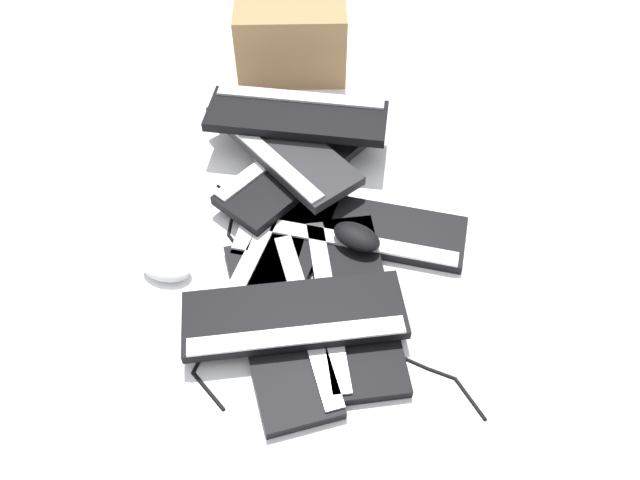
{
  "coord_description": "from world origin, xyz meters",
  "views": [
    {
      "loc": [
        0.69,
        0.52,
        1.09
      ],
      "look_at": [
        -0.02,
        0.08,
        0.06
      ],
      "focal_mm": 35.0,
      "sensor_mm": 36.0,
      "label": 1
    }
  ],
  "objects_px": {
    "mouse_1": "(357,237)",
    "cardboard_box": "(291,41)",
    "keyboard_2": "(367,229)",
    "mouse_3": "(167,268)",
    "keyboard_0": "(281,325)",
    "keyboard_1": "(352,301)",
    "keyboard_7": "(297,115)",
    "keyboard_6": "(281,145)",
    "keyboard_5": "(298,165)",
    "keyboard_4": "(281,253)",
    "mouse_2": "(295,130)",
    "mouse_0": "(302,129)",
    "keyboard_3": "(287,190)",
    "keyboard_8": "(294,316)"
  },
  "relations": [
    {
      "from": "keyboard_1",
      "to": "mouse_2",
      "type": "bearing_deg",
      "value": -134.06
    },
    {
      "from": "keyboard_4",
      "to": "mouse_2",
      "type": "bearing_deg",
      "value": -151.16
    },
    {
      "from": "keyboard_4",
      "to": "mouse_2",
      "type": "xyz_separation_m",
      "value": [
        -0.35,
        -0.19,
        0.01
      ]
    },
    {
      "from": "keyboard_2",
      "to": "keyboard_6",
      "type": "distance_m",
      "value": 0.3
    },
    {
      "from": "keyboard_6",
      "to": "mouse_3",
      "type": "xyz_separation_m",
      "value": [
        0.41,
        -0.02,
        -0.05
      ]
    },
    {
      "from": "mouse_0",
      "to": "mouse_3",
      "type": "height_order",
      "value": "same"
    },
    {
      "from": "keyboard_6",
      "to": "keyboard_0",
      "type": "bearing_deg",
      "value": 33.87
    },
    {
      "from": "keyboard_8",
      "to": "keyboard_1",
      "type": "bearing_deg",
      "value": 146.9
    },
    {
      "from": "keyboard_2",
      "to": "mouse_1",
      "type": "distance_m",
      "value": 0.07
    },
    {
      "from": "mouse_1",
      "to": "keyboard_5",
      "type": "bearing_deg",
      "value": -27.82
    },
    {
      "from": "keyboard_7",
      "to": "mouse_3",
      "type": "distance_m",
      "value": 0.5
    },
    {
      "from": "keyboard_7",
      "to": "cardboard_box",
      "type": "xyz_separation_m",
      "value": [
        -0.25,
        -0.19,
        0.0
      ]
    },
    {
      "from": "keyboard_1",
      "to": "keyboard_3",
      "type": "xyz_separation_m",
      "value": [
        -0.19,
        -0.29,
        0.0
      ]
    },
    {
      "from": "keyboard_5",
      "to": "cardboard_box",
      "type": "bearing_deg",
      "value": -144.35
    },
    {
      "from": "keyboard_5",
      "to": "mouse_3",
      "type": "distance_m",
      "value": 0.41
    },
    {
      "from": "keyboard_1",
      "to": "keyboard_5",
      "type": "xyz_separation_m",
      "value": [
        -0.25,
        -0.3,
        0.03
      ]
    },
    {
      "from": "mouse_1",
      "to": "cardboard_box",
      "type": "relative_size",
      "value": 0.37
    },
    {
      "from": "keyboard_6",
      "to": "mouse_0",
      "type": "distance_m",
      "value": 0.14
    },
    {
      "from": "keyboard_0",
      "to": "keyboard_5",
      "type": "height_order",
      "value": "keyboard_5"
    },
    {
      "from": "keyboard_3",
      "to": "keyboard_5",
      "type": "distance_m",
      "value": 0.07
    },
    {
      "from": "keyboard_1",
      "to": "keyboard_3",
      "type": "bearing_deg",
      "value": -123.33
    },
    {
      "from": "keyboard_7",
      "to": "mouse_3",
      "type": "xyz_separation_m",
      "value": [
        0.49,
        -0.02,
        -0.08
      ]
    },
    {
      "from": "keyboard_8",
      "to": "cardboard_box",
      "type": "xyz_separation_m",
      "value": [
        -0.71,
        -0.48,
        0.06
      ]
    },
    {
      "from": "keyboard_5",
      "to": "keyboard_6",
      "type": "xyz_separation_m",
      "value": [
        -0.01,
        -0.06,
        0.03
      ]
    },
    {
      "from": "keyboard_1",
      "to": "mouse_3",
      "type": "height_order",
      "value": "mouse_3"
    },
    {
      "from": "keyboard_1",
      "to": "keyboard_6",
      "type": "distance_m",
      "value": 0.45
    },
    {
      "from": "keyboard_4",
      "to": "keyboard_6",
      "type": "xyz_separation_m",
      "value": [
        -0.24,
        -0.16,
        0.06
      ]
    },
    {
      "from": "keyboard_2",
      "to": "keyboard_6",
      "type": "height_order",
      "value": "keyboard_6"
    },
    {
      "from": "mouse_0",
      "to": "mouse_3",
      "type": "relative_size",
      "value": 1.0
    },
    {
      "from": "keyboard_0",
      "to": "keyboard_1",
      "type": "bearing_deg",
      "value": 142.9
    },
    {
      "from": "keyboard_1",
      "to": "mouse_1",
      "type": "distance_m",
      "value": 0.15
    },
    {
      "from": "keyboard_7",
      "to": "mouse_2",
      "type": "bearing_deg",
      "value": -136.32
    },
    {
      "from": "keyboard_0",
      "to": "keyboard_3",
      "type": "distance_m",
      "value": 0.37
    },
    {
      "from": "keyboard_7",
      "to": "keyboard_3",
      "type": "bearing_deg",
      "value": 24.03
    },
    {
      "from": "mouse_0",
      "to": "keyboard_1",
      "type": "bearing_deg",
      "value": -76.41
    },
    {
      "from": "keyboard_1",
      "to": "mouse_1",
      "type": "bearing_deg",
      "value": -153.08
    },
    {
      "from": "keyboard_3",
      "to": "keyboard_6",
      "type": "height_order",
      "value": "keyboard_6"
    },
    {
      "from": "mouse_0",
      "to": "keyboard_7",
      "type": "bearing_deg",
      "value": -100.68
    },
    {
      "from": "mouse_2",
      "to": "cardboard_box",
      "type": "distance_m",
      "value": 0.29
    },
    {
      "from": "keyboard_4",
      "to": "keyboard_0",
      "type": "bearing_deg",
      "value": 34.04
    },
    {
      "from": "mouse_1",
      "to": "keyboard_3",
      "type": "bearing_deg",
      "value": -15.09
    },
    {
      "from": "keyboard_1",
      "to": "mouse_0",
      "type": "relative_size",
      "value": 3.96
    },
    {
      "from": "keyboard_7",
      "to": "keyboard_6",
      "type": "bearing_deg",
      "value": 4.38
    },
    {
      "from": "keyboard_2",
      "to": "mouse_3",
      "type": "xyz_separation_m",
      "value": [
        0.33,
        -0.31,
        0.01
      ]
    },
    {
      "from": "keyboard_0",
      "to": "mouse_1",
      "type": "distance_m",
      "value": 0.26
    },
    {
      "from": "keyboard_8",
      "to": "mouse_0",
      "type": "bearing_deg",
      "value": -148.5
    },
    {
      "from": "keyboard_7",
      "to": "mouse_1",
      "type": "height_order",
      "value": "keyboard_7"
    },
    {
      "from": "keyboard_1",
      "to": "keyboard_6",
      "type": "bearing_deg",
      "value": -126.64
    },
    {
      "from": "keyboard_4",
      "to": "keyboard_7",
      "type": "relative_size",
      "value": 1.0
    },
    {
      "from": "keyboard_8",
      "to": "keyboard_7",
      "type": "bearing_deg",
      "value": -147.53
    }
  ]
}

